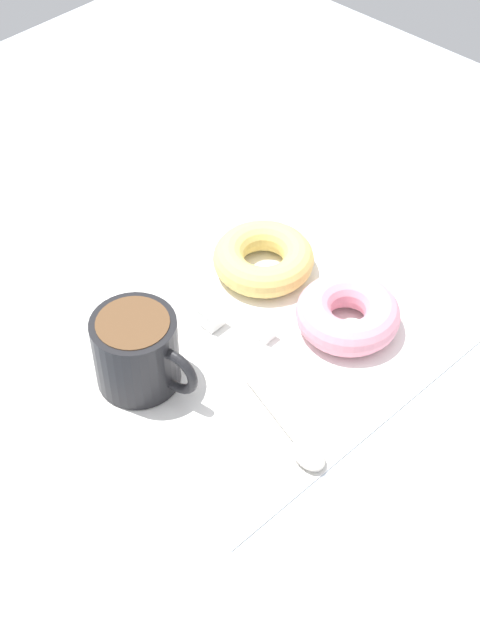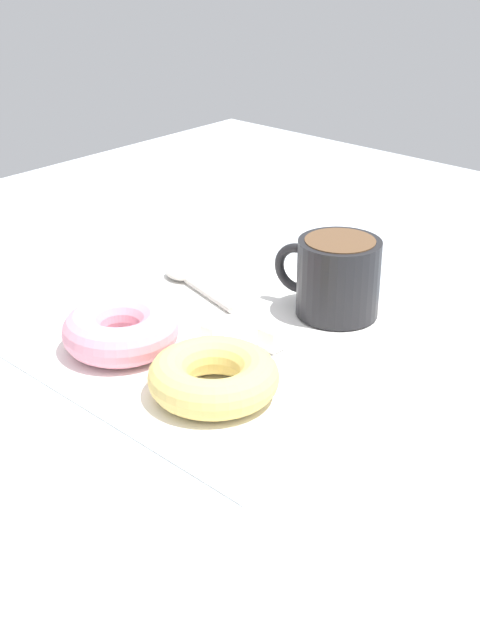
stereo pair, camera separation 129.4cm
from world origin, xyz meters
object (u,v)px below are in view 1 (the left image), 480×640
object	(u,v)px
sugar_cube	(211,317)
sugar_cube_extra	(266,332)
donut_near_cup	(348,314)
donut_far	(263,258)
coffee_cup	(138,350)
spoon	(299,443)

from	to	relation	value
sugar_cube	sugar_cube_extra	xyz separation A→B (cm)	(4.89, 2.34, -0.21)
sugar_cube_extra	sugar_cube	bearing A→B (deg)	-154.43
donut_near_cup	sugar_cube	xyz separation A→B (cm)	(-9.55, -8.74, -0.78)
donut_far	sugar_cube_extra	bearing A→B (deg)	-45.82
donut_near_cup	donut_far	world-z (taller)	donut_near_cup
sugar_cube_extra	coffee_cup	bearing A→B (deg)	-112.02
donut_near_cup	sugar_cube	size ratio (longest dim) A/B	5.32
coffee_cup	donut_far	bearing A→B (deg)	95.71
coffee_cup	sugar_cube	world-z (taller)	coffee_cup
donut_near_cup	donut_far	xyz separation A→B (cm)	(-11.17, 0.31, -0.14)
donut_far	spoon	size ratio (longest dim) A/B	0.88
spoon	sugar_cube_extra	distance (cm)	12.92
coffee_cup	sugar_cube_extra	xyz separation A→B (cm)	(4.69, 11.60, -3.02)
coffee_cup	spoon	size ratio (longest dim) A/B	0.89
coffee_cup	spoon	xyz separation A→B (cm)	(15.32, 4.26, -3.34)
donut_far	sugar_cube_extra	world-z (taller)	donut_far
donut_near_cup	sugar_cube_extra	size ratio (longest dim) A/B	6.89
donut_far	donut_near_cup	bearing A→B (deg)	-1.60
spoon	sugar_cube_extra	world-z (taller)	sugar_cube_extra
spoon	donut_far	bearing A→B (deg)	140.67
sugar_cube	donut_far	bearing A→B (deg)	100.19
sugar_cube	coffee_cup	bearing A→B (deg)	-88.74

